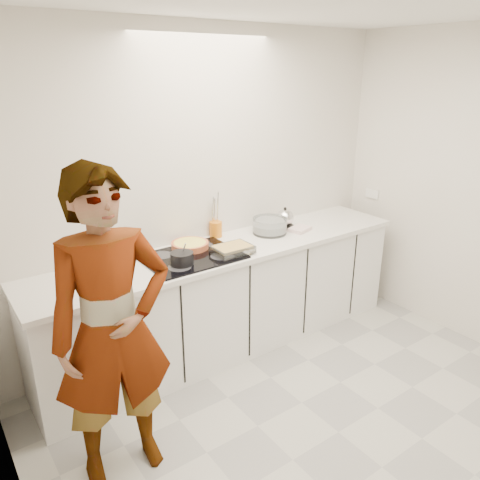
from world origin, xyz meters
TOP-DOWN VIEW (x-y plane):
  - floor at (0.00, 0.00)m, footprint 3.60×3.20m
  - wall_back at (0.00, 1.60)m, footprint 3.60×0.00m
  - wall_left at (-1.80, 0.00)m, footprint 0.00×3.20m
  - base_cabinets at (0.00, 1.28)m, footprint 3.20×0.58m
  - countertop at (0.00, 1.28)m, footprint 3.24×0.64m
  - hob at (-0.35, 1.26)m, footprint 0.72×0.54m
  - tart_dish at (-0.28, 1.41)m, footprint 0.30×0.30m
  - saucepan at (-0.49, 1.16)m, footprint 0.19×0.19m
  - baking_dish at (-0.06, 1.13)m, footprint 0.30×0.22m
  - mixing_bowl at (0.48, 1.35)m, footprint 0.35×0.35m
  - tea_towel at (0.74, 1.24)m, footprint 0.22×0.19m
  - kettle at (0.69, 1.40)m, footprint 0.20×0.20m
  - utensil_crock at (0.05, 1.55)m, footprint 0.14×0.14m
  - cook at (-1.24, 0.58)m, footprint 0.71×0.50m

SIDE VIEW (x-z plane):
  - floor at x=0.00m, z-range 0.00..0.00m
  - base_cabinets at x=0.00m, z-range 0.00..0.87m
  - countertop at x=0.00m, z-range 0.87..0.91m
  - hob at x=-0.35m, z-range 0.91..0.92m
  - cook at x=-1.24m, z-range 0.00..1.84m
  - tea_towel at x=0.74m, z-range 0.91..0.94m
  - tart_dish at x=-0.28m, z-range 0.93..0.97m
  - baking_dish at x=-0.06m, z-range 0.93..0.98m
  - saucepan at x=-0.49m, z-range 0.89..1.05m
  - mixing_bowl at x=0.48m, z-range 0.90..1.04m
  - utensil_crock at x=0.05m, z-range 0.91..1.04m
  - kettle at x=0.69m, z-range 0.90..1.08m
  - wall_back at x=0.00m, z-range 0.00..2.60m
  - wall_left at x=-1.80m, z-range 0.00..2.60m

